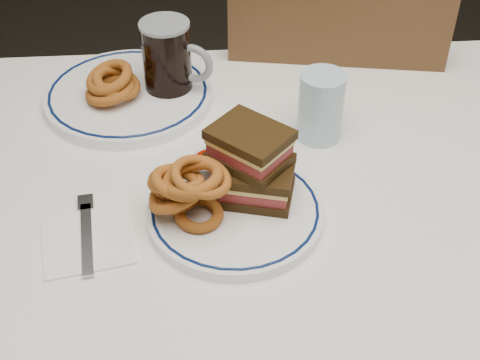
{
  "coord_description": "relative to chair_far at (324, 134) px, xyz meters",
  "views": [
    {
      "loc": [
        -0.1,
        -0.76,
        1.42
      ],
      "look_at": [
        -0.05,
        -0.05,
        0.82
      ],
      "focal_mm": 50.0,
      "sensor_mm": 36.0,
      "label": 1
    }
  ],
  "objects": [
    {
      "name": "main_plate",
      "position": [
        -0.24,
        -0.53,
        0.27
      ],
      "size": [
        0.26,
        0.26,
        0.02
      ],
      "color": "white",
      "rests_on": "dining_table"
    },
    {
      "name": "onion_rings_far",
      "position": [
        -0.44,
        -0.23,
        0.3
      ],
      "size": [
        0.1,
        0.13,
        0.08
      ],
      "color": "brown",
      "rests_on": "far_plate"
    },
    {
      "name": "beer_mug",
      "position": [
        -0.34,
        -0.21,
        0.33
      ],
      "size": [
        0.13,
        0.09,
        0.14
      ],
      "color": "black",
      "rests_on": "dining_table"
    },
    {
      "name": "ketchup_ramekin",
      "position": [
        -0.28,
        -0.46,
        0.29
      ],
      "size": [
        0.06,
        0.06,
        0.03
      ],
      "color": "silver",
      "rests_on": "main_plate"
    },
    {
      "name": "chair_far",
      "position": [
        0.0,
        0.0,
        0.0
      ],
      "size": [
        0.48,
        0.48,
        0.9
      ],
      "color": "#452D16",
      "rests_on": "floor"
    },
    {
      "name": "napkin_fork",
      "position": [
        -0.45,
        -0.57,
        0.26
      ],
      "size": [
        0.14,
        0.16,
        0.01
      ],
      "color": "white",
      "rests_on": "dining_table"
    },
    {
      "name": "water_glass",
      "position": [
        -0.09,
        -0.35,
        0.32
      ],
      "size": [
        0.07,
        0.07,
        0.12
      ],
      "primitive_type": "cylinder",
      "color": "#ABCBDD",
      "rests_on": "dining_table"
    },
    {
      "name": "onion_rings_main",
      "position": [
        -0.32,
        -0.54,
        0.32
      ],
      "size": [
        0.12,
        0.11,
        0.1
      ],
      "color": "brown",
      "rests_on": "main_plate"
    },
    {
      "name": "far_plate",
      "position": [
        -0.41,
        -0.22,
        0.27
      ],
      "size": [
        0.3,
        0.3,
        0.02
      ],
      "color": "white",
      "rests_on": "dining_table"
    },
    {
      "name": "dining_table",
      "position": [
        -0.19,
        -0.48,
        0.15
      ],
      "size": [
        1.27,
        0.87,
        0.75
      ],
      "color": "white",
      "rests_on": "floor"
    },
    {
      "name": "reuben_sandwich",
      "position": [
        -0.22,
        -0.5,
        0.33
      ],
      "size": [
        0.14,
        0.13,
        0.11
      ],
      "color": "black",
      "rests_on": "main_plate"
    }
  ]
}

